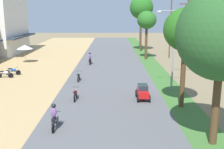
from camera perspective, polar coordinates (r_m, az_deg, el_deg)
name	(u,v)px	position (r m, az deg, el deg)	size (l,w,h in m)	color
parked_motorbike_fifth	(4,73)	(31.68, -21.85, 0.20)	(1.80, 0.54, 0.94)	black
parked_motorbike_sixth	(12,71)	(32.84, -20.40, 0.75)	(1.80, 0.54, 0.94)	black
vendor_umbrella	(24,47)	(40.11, -18.15, 5.54)	(2.20, 2.20, 2.52)	#99999E
median_tree_nearest	(221,35)	(14.66, 22.06, 7.80)	(4.63, 4.63, 8.29)	#4C351E
median_tree_second	(185,30)	(20.21, 15.09, 8.99)	(3.17, 3.17, 7.35)	#4C351E
median_tree_third	(146,21)	(41.32, 7.15, 11.21)	(2.88, 2.88, 7.24)	#4C351E
median_tree_fourth	(141,8)	(50.16, 6.04, 13.84)	(4.19, 4.19, 9.91)	#4C351E
streetlamp_near	(173,44)	(24.98, 12.69, 6.32)	(3.16, 0.20, 7.28)	gray
streetlamp_mid	(139,26)	(54.44, 5.73, 10.19)	(3.16, 0.20, 7.66)	gray
utility_pole_near	(169,26)	(43.37, 12.05, 10.00)	(1.80, 0.20, 9.64)	brown
utility_pole_far	(185,39)	(29.24, 15.23, 7.29)	(1.80, 0.20, 8.38)	brown
car_hatchback_red	(142,91)	(22.20, 6.31, -3.58)	(1.04, 2.00, 1.23)	red
motorbike_foreground_rider	(54,117)	(16.92, -12.23, -8.76)	(0.54, 1.80, 1.66)	black
motorbike_ahead_second	(74,94)	(22.28, -7.93, -4.03)	(0.54, 1.80, 0.94)	black
motorbike_ahead_third	(78,76)	(28.33, -7.26, -0.34)	(0.54, 1.80, 0.94)	black
motorbike_ahead_fourth	(89,59)	(37.16, -4.86, 3.33)	(0.54, 1.80, 1.66)	black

